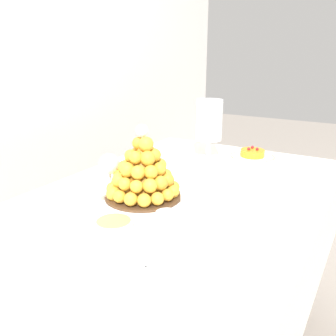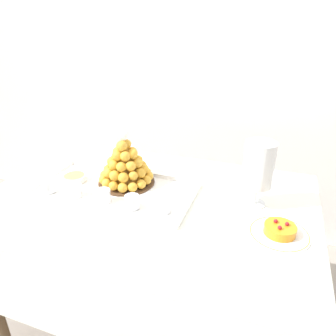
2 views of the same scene
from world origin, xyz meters
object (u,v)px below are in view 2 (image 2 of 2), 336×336
at_px(serving_tray, 116,190).
at_px(wine_glass, 131,153).
at_px(dessert_cup_mid_left, 75,191).
at_px(dessert_cup_mid_right, 132,202).
at_px(dessert_cup_right, 163,207).
at_px(croquembouche, 125,165).
at_px(dessert_cup_left, 49,187).
at_px(dessert_cup_centre, 103,196).
at_px(creme_brulee_ramekin, 75,178).
at_px(macaron_goblet, 259,166).
at_px(fruit_tart_plate, 279,231).

height_order(serving_tray, wine_glass, wine_glass).
xyz_separation_m(serving_tray, dessert_cup_mid_left, (-0.13, -0.11, 0.02)).
bearing_deg(dessert_cup_mid_right, dessert_cup_right, 5.72).
height_order(croquembouche, dessert_cup_left, croquembouche).
bearing_deg(croquembouche, dessert_cup_left, -145.74).
distance_m(dessert_cup_left, dessert_cup_centre, 0.26).
bearing_deg(serving_tray, dessert_cup_mid_right, -38.76).
bearing_deg(creme_brulee_ramekin, serving_tray, -3.08).
distance_m(serving_tray, dessert_cup_left, 0.28).
bearing_deg(creme_brulee_ramekin, dessert_cup_mid_right, -18.64).
relative_size(serving_tray, macaron_goblet, 2.58).
relative_size(macaron_goblet, wine_glass, 1.81).
xyz_separation_m(dessert_cup_mid_right, dessert_cup_right, (0.12, 0.01, -0.00)).
xyz_separation_m(dessert_cup_mid_left, macaron_goblet, (0.71, 0.20, 0.14)).
xyz_separation_m(dessert_cup_right, wine_glass, (-0.27, 0.28, 0.08)).
xyz_separation_m(dessert_cup_mid_right, creme_brulee_ramekin, (-0.35, 0.12, -0.01)).
distance_m(creme_brulee_ramekin, wine_glass, 0.28).
relative_size(dessert_cup_mid_left, dessert_cup_centre, 1.07).
bearing_deg(wine_glass, dessert_cup_mid_left, -112.22).
bearing_deg(dessert_cup_mid_left, dessert_cup_right, 1.86).
relative_size(creme_brulee_ramekin, macaron_goblet, 0.39).
relative_size(dessert_cup_mid_left, wine_glass, 0.42).
xyz_separation_m(croquembouche, wine_glass, (-0.03, 0.11, 0.01)).
bearing_deg(fruit_tart_plate, dessert_cup_left, -177.93).
relative_size(dessert_cup_left, fruit_tart_plate, 0.26).
height_order(dessert_cup_mid_right, creme_brulee_ramekin, dessert_cup_mid_right).
xyz_separation_m(dessert_cup_left, fruit_tart_plate, (0.94, 0.03, -0.02)).
xyz_separation_m(croquembouche, macaron_goblet, (0.56, 0.02, 0.07)).
distance_m(croquembouche, creme_brulee_ramekin, 0.25).
bearing_deg(macaron_goblet, dessert_cup_centre, -160.55).
height_order(creme_brulee_ramekin, macaron_goblet, macaron_goblet).
height_order(serving_tray, macaron_goblet, macaron_goblet).
bearing_deg(dessert_cup_right, dessert_cup_centre, -177.25).
relative_size(dessert_cup_centre, creme_brulee_ramekin, 0.56).
distance_m(serving_tray, fruit_tart_plate, 0.68).
relative_size(serving_tray, croquembouche, 2.71).
distance_m(dessert_cup_mid_left, fruit_tart_plate, 0.81).
bearing_deg(dessert_cup_left, croquembouche, 34.26).
bearing_deg(croquembouche, serving_tray, -102.07).
bearing_deg(dessert_cup_mid_right, wine_glass, 115.95).
xyz_separation_m(dessert_cup_mid_right, macaron_goblet, (0.44, 0.20, 0.14)).
xyz_separation_m(dessert_cup_centre, wine_glass, (-0.02, 0.29, 0.07)).
distance_m(dessert_cup_left, fruit_tart_plate, 0.94).
height_order(dessert_cup_centre, fruit_tart_plate, dessert_cup_centre).
relative_size(dessert_cup_left, dessert_cup_mid_left, 0.88).
height_order(dessert_cup_centre, dessert_cup_mid_right, dessert_cup_centre).
xyz_separation_m(dessert_cup_left, creme_brulee_ramekin, (0.04, 0.12, -0.01)).
height_order(dessert_cup_left, macaron_goblet, macaron_goblet).
relative_size(dessert_cup_mid_right, dessert_cup_right, 1.08).
bearing_deg(wine_glass, serving_tray, -86.38).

